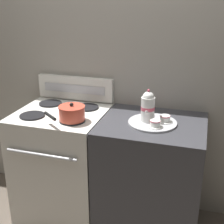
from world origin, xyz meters
TOP-DOWN VIEW (x-y plane):
  - ground_plane at (0.00, 0.00)m, footprint 6.00×6.00m
  - wall_back at (0.00, 0.35)m, footprint 6.00×0.05m
  - stove at (-0.38, -0.00)m, footprint 0.69×0.68m
  - control_panel at (-0.38, 0.30)m, footprint 0.67×0.05m
  - side_counter at (0.35, 0.00)m, footprint 0.76×0.65m
  - saucepan at (-0.22, -0.15)m, footprint 0.27×0.29m
  - serving_tray at (0.35, -0.02)m, footprint 0.35×0.35m
  - teapot at (0.31, -0.01)m, footprint 0.10×0.16m
  - teacup_left at (0.43, 0.01)m, footprint 0.11×0.11m
  - teacup_right at (0.38, -0.10)m, footprint 0.11×0.11m
  - creamer_jug at (0.29, 0.09)m, footprint 0.07×0.07m

SIDE VIEW (x-z plane):
  - ground_plane at x=0.00m, z-range 0.00..0.00m
  - side_counter at x=0.35m, z-range 0.00..0.91m
  - stove at x=-0.38m, z-range 0.00..0.92m
  - serving_tray at x=0.35m, z-range 0.91..0.93m
  - teacup_left at x=0.43m, z-range 0.93..0.98m
  - teacup_right at x=0.38m, z-range 0.93..0.98m
  - creamer_jug at x=0.29m, z-range 0.93..0.99m
  - saucepan at x=-0.22m, z-range 0.91..1.04m
  - control_panel at x=-0.38m, z-range 0.93..1.12m
  - teapot at x=0.31m, z-range 0.92..1.16m
  - wall_back at x=0.00m, z-range 0.00..2.20m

